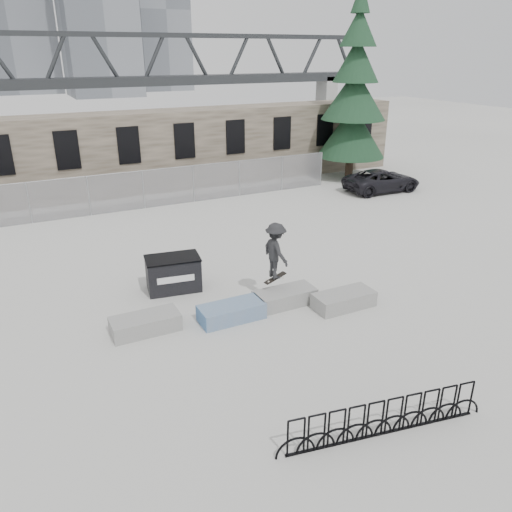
% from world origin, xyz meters
% --- Properties ---
extents(ground, '(120.00, 120.00, 0.00)m').
position_xyz_m(ground, '(0.00, 0.00, 0.00)').
color(ground, beige).
rests_on(ground, ground).
extents(stone_wall, '(36.00, 2.58, 4.50)m').
position_xyz_m(stone_wall, '(0.00, 16.24, 2.26)').
color(stone_wall, brown).
rests_on(stone_wall, ground).
extents(chainlink_fence, '(22.06, 0.06, 2.02)m').
position_xyz_m(chainlink_fence, '(-0.00, 12.50, 1.04)').
color(chainlink_fence, gray).
rests_on(chainlink_fence, ground).
extents(planter_far_left, '(2.00, 0.90, 0.51)m').
position_xyz_m(planter_far_left, '(-3.24, 0.21, 0.28)').
color(planter_far_left, '#969693').
rests_on(planter_far_left, ground).
extents(planter_center_left, '(2.00, 0.90, 0.51)m').
position_xyz_m(planter_center_left, '(-0.68, -0.27, 0.28)').
color(planter_center_left, '#3565A1').
rests_on(planter_center_left, ground).
extents(planter_center_right, '(2.00, 0.90, 0.51)m').
position_xyz_m(planter_center_right, '(1.29, -0.14, 0.28)').
color(planter_center_right, '#969693').
rests_on(planter_center_right, ground).
extents(planter_offset, '(2.00, 0.90, 0.51)m').
position_xyz_m(planter_offset, '(2.89, -1.16, 0.28)').
color(planter_offset, '#969693').
rests_on(planter_offset, ground).
extents(dumpster, '(1.97, 1.38, 1.20)m').
position_xyz_m(dumpster, '(-1.62, 2.53, 0.61)').
color(dumpster, black).
rests_on(dumpster, ground).
extents(bike_rack, '(4.88, 0.87, 0.90)m').
position_xyz_m(bike_rack, '(0.22, -6.31, 0.44)').
color(bike_rack, black).
rests_on(bike_rack, ground).
extents(spruce_tree, '(4.26, 4.26, 11.50)m').
position_xyz_m(spruce_tree, '(13.70, 13.30, 4.94)').
color(spruce_tree, '#38281E').
rests_on(spruce_tree, ground).
extents(truss_bridge, '(70.00, 3.00, 9.80)m').
position_xyz_m(truss_bridge, '(10.00, 55.00, 4.13)').
color(truss_bridge, '#2D3033').
rests_on(truss_bridge, ground).
extents(suv, '(4.71, 2.32, 1.29)m').
position_xyz_m(suv, '(13.40, 9.68, 0.64)').
color(suv, black).
rests_on(suv, ground).
extents(skateboarder, '(0.80, 1.24, 1.99)m').
position_xyz_m(skateboarder, '(1.08, 0.16, 1.81)').
color(skateboarder, '#232325').
rests_on(skateboarder, ground).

